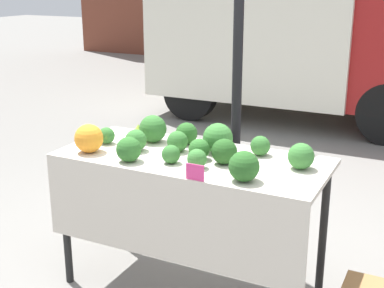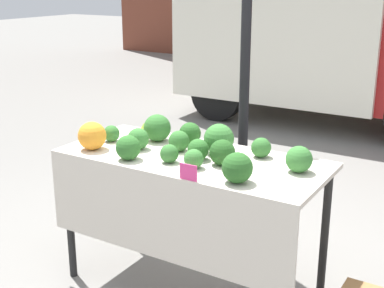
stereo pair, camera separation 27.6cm
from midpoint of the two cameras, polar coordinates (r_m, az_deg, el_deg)
ground_plane at (r=3.67m, az=2.23°, el=-14.99°), size 40.00×40.00×0.00m
tent_pole at (r=3.73m, az=7.79°, el=7.51°), size 0.07×0.07×2.67m
parked_truck at (r=7.82m, az=15.28°, el=13.25°), size 4.07×2.08×2.84m
market_table at (r=3.27m, az=1.83°, el=-3.95°), size 1.66×0.73×0.91m
orange_cauliflower at (r=3.42m, az=-8.35°, el=0.84°), size 0.18×0.18×0.18m
romanesco_head at (r=3.67m, az=-2.99°, el=1.50°), size 0.12×0.12×0.10m
broccoli_head_0 at (r=3.20m, az=3.14°, el=-0.61°), size 0.13×0.13×0.13m
broccoli_head_1 at (r=3.06m, az=2.76°, el=-1.63°), size 0.11×0.11×0.11m
broccoli_head_2 at (r=3.39m, az=-3.47°, el=0.53°), size 0.14×0.14×0.14m
broccoli_head_3 at (r=3.35m, az=0.95°, el=0.28°), size 0.13×0.13×0.13m
broccoli_head_4 at (r=3.56m, az=-1.51°, el=1.70°), size 0.18×0.18×0.18m
broccoli_head_5 at (r=3.29m, az=9.78°, el=-0.41°), size 0.12×0.12×0.12m
broccoli_head_6 at (r=3.50m, az=2.04°, el=1.11°), size 0.15×0.15×0.15m
broccoli_head_7 at (r=3.08m, az=13.88°, el=-1.63°), size 0.15×0.15×0.15m
broccoli_head_8 at (r=3.15m, az=0.06°, el=-1.07°), size 0.11×0.11×0.11m
broccoli_head_9 at (r=2.86m, az=7.62°, el=-2.57°), size 0.17×0.17×0.17m
broccoli_head_10 at (r=3.31m, az=5.27°, el=0.52°), size 0.19×0.19×0.19m
broccoli_head_11 at (r=3.20m, az=-4.38°, el=-0.42°), size 0.15×0.15×0.15m
broccoli_head_12 at (r=3.12m, az=5.79°, el=-0.94°), size 0.15×0.15×0.15m
broccoli_head_13 at (r=3.58m, az=-6.42°, el=1.09°), size 0.11×0.11×0.11m
price_sign at (r=2.88m, az=2.36°, el=-3.07°), size 0.11×0.01×0.09m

